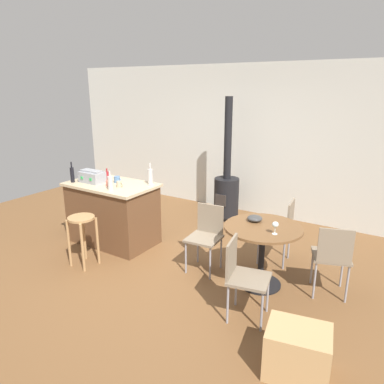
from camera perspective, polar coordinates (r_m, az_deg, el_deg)
name	(u,v)px	position (r m, az deg, el deg)	size (l,w,h in m)	color
ground_plane	(161,265)	(4.94, -4.88, -11.39)	(8.80, 8.80, 0.00)	brown
back_wall	(247,140)	(6.75, 8.67, 8.14)	(8.00, 0.10, 2.70)	beige
kitchen_island	(113,213)	(5.56, -12.43, -3.26)	(1.32, 0.79, 0.93)	brown
wooden_stool	(82,230)	(4.93, -17.02, -5.78)	(0.34, 0.34, 0.68)	#A37A4C
dining_table	(262,241)	(4.30, 11.11, -7.61)	(0.91, 0.91, 0.75)	black
folding_chair_near	(281,226)	(4.92, 13.88, -5.24)	(0.44, 0.44, 0.88)	#7F705B
folding_chair_far	(206,233)	(4.64, 2.28, -6.51)	(0.43, 0.43, 0.85)	#7F705B
folding_chair_left	(242,273)	(3.74, 8.01, -12.63)	(0.47, 0.47, 0.85)	#7F705B
folding_chair_right	(332,255)	(4.32, 21.37, -9.27)	(0.51, 0.51, 0.87)	#7F705B
wood_stove	(226,190)	(6.40, 5.49, 0.31)	(0.44, 0.45, 2.15)	black
toolbox	(92,176)	(5.55, -15.57, 2.39)	(0.37, 0.24, 0.18)	gray
bottle_0	(110,183)	(5.06, -12.85, 1.46)	(0.07, 0.07, 0.27)	#B7B2AD
bottle_1	(150,176)	(5.25, -6.63, 2.49)	(0.08, 0.08, 0.31)	#B7B2AD
bottle_2	(107,176)	(5.62, -13.31, 2.55)	(0.06, 0.06, 0.18)	maroon
bottle_3	(72,174)	(5.63, -18.47, 2.66)	(0.06, 0.06, 0.31)	black
cup_0	(117,179)	(5.45, -11.80, 1.97)	(0.12, 0.09, 0.09)	#4C7099
cup_1	(109,183)	(5.29, -13.08, 1.40)	(0.11, 0.07, 0.09)	#DB6651
cup_2	(119,184)	(5.20, -11.47, 1.23)	(0.11, 0.07, 0.09)	tan
cup_3	(96,174)	(5.83, -14.94, 2.76)	(0.12, 0.09, 0.11)	#4C7099
wine_glass	(275,225)	(4.01, 13.08, -5.12)	(0.07, 0.07, 0.14)	silver
serving_bowl	(255,218)	(4.36, 9.93, -4.14)	(0.18, 0.18, 0.07)	#383838
cardboard_box	(297,352)	(3.34, 16.37, -23.16)	(0.51, 0.40, 0.42)	tan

